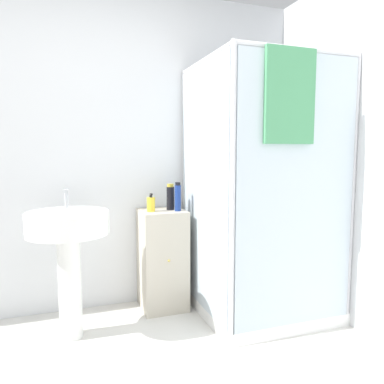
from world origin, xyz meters
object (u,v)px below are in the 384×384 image
(sink, at_px, (68,240))
(soap_dispenser, at_px, (151,204))
(shampoo_bottle_tall_black, at_px, (170,197))
(shampoo_bottle_blue, at_px, (178,197))

(sink, distance_m, soap_dispenser, 0.68)
(shampoo_bottle_tall_black, distance_m, shampoo_bottle_blue, 0.09)
(sink, height_order, shampoo_bottle_blue, shampoo_bottle_blue)
(shampoo_bottle_blue, bearing_deg, soap_dispenser, 167.04)
(soap_dispenser, height_order, shampoo_bottle_blue, shampoo_bottle_blue)
(sink, bearing_deg, shampoo_bottle_tall_black, 18.85)
(sink, xyz_separation_m, shampoo_bottle_tall_black, (0.78, 0.27, 0.22))
(sink, bearing_deg, soap_dispenser, 20.90)
(sink, xyz_separation_m, soap_dispenser, (0.61, 0.23, 0.18))
(shampoo_bottle_tall_black, bearing_deg, shampoo_bottle_blue, -65.20)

